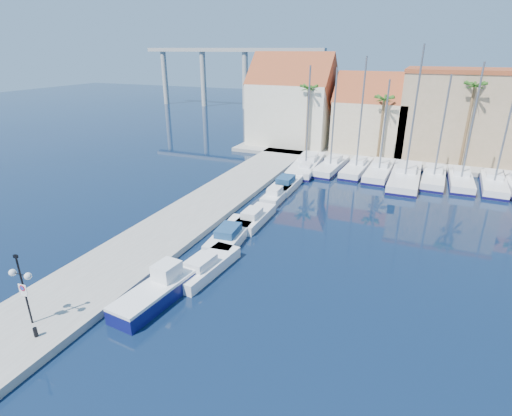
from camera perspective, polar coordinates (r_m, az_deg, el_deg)
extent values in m
plane|color=black|center=(21.49, -10.96, -20.84)|extent=(260.00, 260.00, 0.00)
cube|color=gray|center=(35.12, -11.11, -2.38)|extent=(6.00, 77.00, 0.50)
cube|color=gray|center=(62.32, 23.14, 6.98)|extent=(54.00, 16.00, 0.50)
cylinder|color=black|center=(24.68, -30.21, -10.08)|extent=(0.11, 0.11, 4.22)
cylinder|color=black|center=(24.43, -31.04, -8.01)|extent=(0.53, 0.09, 0.05)
cylinder|color=black|center=(24.05, -30.22, -8.30)|extent=(0.53, 0.09, 0.05)
sphere|color=white|center=(24.62, -31.44, -7.87)|extent=(0.38, 0.38, 0.38)
sphere|color=white|center=(23.86, -29.80, -8.44)|extent=(0.38, 0.38, 0.38)
cube|color=black|center=(23.78, -31.12, -5.94)|extent=(0.24, 0.14, 0.17)
cube|color=white|center=(24.60, -30.36, -9.93)|extent=(0.53, 0.07, 0.53)
cylinder|color=red|center=(24.56, -30.43, -9.85)|extent=(0.36, 0.04, 0.36)
cylinder|color=#1933A5|center=(24.55, -30.45, -9.86)|extent=(0.25, 0.03, 0.25)
cube|color=white|center=(24.78, -30.20, -10.66)|extent=(0.42, 0.06, 0.15)
cylinder|color=black|center=(24.47, -28.97, -15.26)|extent=(0.21, 0.21, 0.53)
cube|color=#0D1051|center=(25.56, -14.20, -12.08)|extent=(2.58, 6.15, 0.90)
cube|color=white|center=(25.26, -14.31, -11.05)|extent=(2.58, 6.15, 0.20)
cube|color=white|center=(25.71, -12.62, -8.82)|extent=(1.45, 1.71, 1.10)
cube|color=white|center=(28.03, -7.10, -8.36)|extent=(2.46, 6.17, 0.80)
cube|color=white|center=(27.27, -7.90, -7.63)|extent=(1.53, 2.22, 0.60)
cube|color=white|center=(32.40, -3.54, -3.84)|extent=(2.76, 6.87, 0.80)
cube|color=navy|center=(31.53, -4.01, -3.20)|extent=(1.71, 2.47, 0.60)
cube|color=white|center=(35.44, -0.20, -1.45)|extent=(1.93, 5.88, 0.80)
cube|color=white|center=(34.67, -0.57, -0.74)|extent=(1.33, 2.06, 0.60)
cube|color=white|center=(40.97, 2.94, 1.82)|extent=(1.77, 5.28, 0.80)
cube|color=white|center=(40.26, 2.71, 2.52)|extent=(1.21, 1.86, 0.60)
cube|color=white|center=(44.67, 4.51, 3.51)|extent=(2.29, 6.97, 0.80)
cube|color=navy|center=(43.83, 4.25, 4.11)|extent=(1.58, 2.45, 0.60)
cube|color=white|center=(50.03, 7.23, 5.42)|extent=(2.28, 5.72, 0.80)
cube|color=white|center=(49.31, 7.14, 6.03)|extent=(1.42, 2.06, 0.60)
cube|color=white|center=(51.79, 7.24, 6.11)|extent=(3.80, 11.42, 1.00)
cube|color=#100D42|center=(51.88, 7.22, 5.77)|extent=(3.86, 11.49, 0.28)
cube|color=white|center=(52.65, 7.54, 7.26)|extent=(2.30, 3.52, 0.60)
cylinder|color=slate|center=(49.92, 7.45, 12.90)|extent=(0.20, 0.20, 11.58)
cube|color=white|center=(51.60, 10.70, 5.84)|extent=(2.92, 9.09, 1.00)
cube|color=#100D42|center=(51.69, 10.67, 5.50)|extent=(2.99, 9.16, 0.28)
cube|color=white|center=(52.22, 11.05, 6.92)|extent=(1.81, 2.79, 0.60)
cylinder|color=slate|center=(49.85, 11.05, 12.59)|extent=(0.20, 0.20, 11.42)
cube|color=white|center=(51.51, 14.20, 5.52)|extent=(2.84, 9.03, 1.00)
cube|color=#100D42|center=(51.60, 14.17, 5.18)|extent=(2.91, 9.09, 0.28)
cube|color=white|center=(52.14, 14.51, 6.60)|extent=(1.78, 2.76, 0.60)
cylinder|color=slate|center=(49.67, 14.82, 12.95)|extent=(0.20, 0.20, 12.63)
cube|color=white|center=(51.12, 17.23, 5.08)|extent=(2.81, 9.86, 1.00)
cube|color=#100D42|center=(51.21, 17.19, 4.73)|extent=(2.88, 9.92, 0.28)
cube|color=white|center=(51.85, 17.49, 6.20)|extent=(1.86, 2.99, 0.60)
cylinder|color=slate|center=(49.41, 17.87, 11.16)|extent=(0.20, 0.20, 10.21)
cube|color=white|center=(49.74, 20.55, 4.20)|extent=(3.15, 12.01, 1.00)
cube|color=#100D42|center=(49.83, 20.50, 3.85)|extent=(3.21, 12.07, 0.28)
cube|color=white|center=(50.67, 20.77, 5.43)|extent=(2.19, 3.61, 0.60)
cylinder|color=slate|center=(47.59, 21.69, 12.54)|extent=(0.20, 0.20, 13.86)
cube|color=white|center=(50.73, 24.05, 4.01)|extent=(2.70, 9.18, 1.00)
cube|color=#100D42|center=(50.82, 24.00, 3.67)|extent=(2.76, 9.25, 0.28)
cube|color=white|center=(51.40, 24.24, 5.13)|extent=(1.76, 2.79, 0.60)
cylinder|color=slate|center=(48.98, 25.10, 10.49)|extent=(0.20, 0.20, 10.90)
cube|color=white|center=(51.12, 27.17, 3.61)|extent=(2.53, 9.18, 1.00)
cube|color=#100D42|center=(51.21, 27.11, 3.27)|extent=(2.60, 9.24, 0.28)
cube|color=white|center=(51.79, 27.27, 4.74)|extent=(1.71, 2.77, 0.60)
cylinder|color=slate|center=(49.28, 28.53, 10.72)|extent=(0.20, 0.20, 12.16)
cube|color=white|center=(51.46, 30.79, 3.03)|extent=(2.82, 9.36, 1.00)
cube|color=#100D42|center=(51.55, 30.73, 2.69)|extent=(2.88, 9.43, 0.28)
cube|color=white|center=(52.14, 30.91, 4.15)|extent=(1.81, 2.85, 0.60)
cylinder|color=slate|center=(49.76, 32.10, 9.10)|extent=(0.20, 0.20, 10.44)
cube|color=beige|center=(63.53, 5.13, 13.27)|extent=(12.00, 9.00, 9.00)
cube|color=brown|center=(63.01, 5.28, 17.32)|extent=(12.30, 9.00, 9.00)
cube|color=#C5AD8B|center=(61.07, 16.05, 11.22)|extent=(10.00, 8.00, 7.00)
cube|color=brown|center=(60.56, 16.40, 14.47)|extent=(10.30, 8.00, 8.00)
cube|color=#9E8661|center=(61.36, 26.77, 11.72)|extent=(14.00, 10.00, 11.00)
cube|color=brown|center=(60.84, 27.72, 17.01)|extent=(14.20, 10.20, 0.50)
cylinder|color=brown|center=(57.64, 7.38, 12.30)|extent=(0.36, 0.36, 9.00)
sphere|color=#275718|center=(57.09, 7.60, 16.60)|extent=(2.60, 2.60, 2.60)
cylinder|color=brown|center=(55.86, 17.41, 10.67)|extent=(0.36, 0.36, 8.00)
sphere|color=#275718|center=(55.31, 17.87, 14.57)|extent=(2.60, 2.60, 2.60)
cylinder|color=brown|center=(55.58, 27.91, 10.15)|extent=(0.36, 0.36, 10.00)
sphere|color=#275718|center=(55.01, 28.83, 15.06)|extent=(2.60, 2.60, 2.60)
cube|color=#9E9E99|center=(105.98, -3.72, 21.62)|extent=(48.00, 2.20, 0.90)
cylinder|color=#9E9E99|center=(116.58, -12.89, 17.73)|extent=(1.40, 1.40, 14.00)
cylinder|color=#9E9E99|center=(110.05, -7.54, 17.85)|extent=(1.40, 1.40, 14.00)
cylinder|color=#9E9E99|center=(104.50, -1.56, 17.81)|extent=(1.40, 1.40, 14.00)
cylinder|color=#9E9E99|center=(100.09, 5.00, 17.56)|extent=(1.40, 1.40, 14.00)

